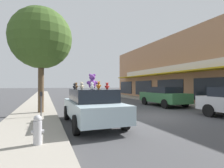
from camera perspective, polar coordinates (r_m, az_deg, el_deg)
ground_plane at (r=10.17m, az=13.08°, el=-10.27°), size 260.00×260.00×0.00m
sidewalk_near at (r=8.48m, az=-25.04°, el=-11.71°), size 2.45×90.00×0.14m
plush_art_car at (r=7.90m, az=-6.60°, el=-6.99°), size 2.08×4.72×1.57m
teddy_bear_giant at (r=7.94m, az=-6.48°, el=0.74°), size 0.52×0.34×0.70m
teddy_bear_brown at (r=8.54m, az=-11.65°, el=-0.58°), size 0.22×0.20×0.31m
teddy_bear_black at (r=8.44m, az=-12.17°, el=-0.70°), size 0.19×0.18×0.27m
teddy_bear_cream at (r=7.44m, az=-9.85°, el=-0.58°), size 0.23×0.14×0.31m
teddy_bear_red at (r=7.51m, az=-1.62°, el=-0.66°), size 0.22×0.14×0.29m
teddy_bear_teal at (r=7.54m, az=-9.87°, el=-0.93°), size 0.16×0.13×0.22m
teddy_bear_white at (r=6.68m, az=-6.53°, el=-0.63°), size 0.17×0.23×0.30m
teddy_bear_orange at (r=8.53m, az=-4.41°, el=-0.40°), size 0.28×0.22×0.37m
parked_car_far_center at (r=15.47m, az=16.45°, el=-3.67°), size 2.15×4.58×1.62m
street_tree at (r=11.53m, az=-22.13°, el=13.60°), size 3.61×3.61×6.21m
fire_hydrant at (r=5.24m, az=-23.11°, el=-13.54°), size 0.33×0.22×0.79m
parking_meter at (r=9.75m, az=-22.15°, el=-5.02°), size 0.14×0.10×1.27m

